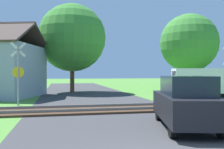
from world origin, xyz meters
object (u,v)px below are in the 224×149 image
Objects in this scene: tree_center at (72,38)px; parked_car at (185,102)px; crossing_sign_far at (18,70)px; mail_truck at (198,81)px; tree_far at (189,43)px.

tree_center is 2.00× the size of parked_car.
crossing_sign_far is 0.43× the size of tree_center.
tree_far is at bearing -10.08° from mail_truck.
crossing_sign_far is 0.71× the size of mail_truck.
crossing_sign_far reaches higher than mail_truck.
crossing_sign_far is at bearing -146.90° from tree_far.
crossing_sign_far is 0.86× the size of parked_car.
tree_center is at bearing 69.74° from mail_truck.
crossing_sign_far reaches higher than parked_car.
tree_center reaches higher than crossing_sign_far.
crossing_sign_far is 10.38m from tree_center.
tree_far is (13.29, 1.73, 0.05)m from tree_center.
tree_center is 17.43m from parked_car.
parked_car is at bearing 161.48° from mail_truck.
mail_truck is at bearing -114.47° from tree_far.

